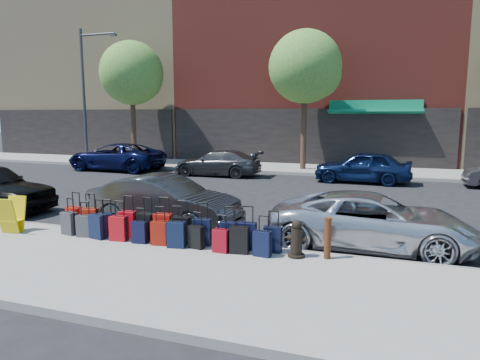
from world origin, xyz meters
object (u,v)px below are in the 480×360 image
at_px(streetlight, 86,88).
at_px(car_far_2, 363,167).
at_px(car_near_1, 164,201).
at_px(tree_center, 308,69).
at_px(car_near_2, 372,221).
at_px(suitcase_front_5, 163,227).
at_px(fire_hydrant, 297,240).
at_px(tree_left, 134,75).
at_px(car_far_1, 217,163).
at_px(car_far_0, 116,157).
at_px(bollard, 328,237).
at_px(display_rack, 12,215).

height_order(streetlight, car_far_2, streetlight).
height_order(car_near_1, car_far_2, car_far_2).
relative_size(tree_center, car_near_2, 1.59).
relative_size(suitcase_front_5, car_far_2, 0.24).
bearing_deg(fire_hydrant, tree_left, 132.16).
relative_size(streetlight, car_far_1, 1.81).
distance_m(streetlight, car_near_1, 17.30).
height_order(fire_hydrant, car_far_0, car_far_0).
height_order(streetlight, suitcase_front_5, streetlight).
relative_size(suitcase_front_5, car_near_2, 0.22).
distance_m(tree_center, suitcase_front_5, 15.14).
relative_size(tree_center, car_far_0, 1.35).
distance_m(suitcase_front_5, bollard, 3.76).
bearing_deg(streetlight, suitcase_front_5, -46.79).
bearing_deg(car_far_1, bollard, 30.52).
height_order(tree_left, bollard, tree_left).
height_order(fire_hydrant, car_far_2, car_far_2).
bearing_deg(car_far_0, car_near_1, 42.09).
bearing_deg(car_near_1, fire_hydrant, -109.32).
relative_size(suitcase_front_5, car_far_0, 0.19).
xyz_separation_m(tree_left, tree_center, (10.50, 0.00, 0.00)).
bearing_deg(car_near_2, car_far_1, 38.42).
bearing_deg(streetlight, tree_center, 2.98).
bearing_deg(suitcase_front_5, fire_hydrant, -5.43).
relative_size(suitcase_front_5, display_rack, 1.15).
xyz_separation_m(tree_center, car_near_1, (-1.56, -12.63, -4.72)).
height_order(streetlight, bollard, streetlight).
distance_m(fire_hydrant, car_near_2, 2.17).
height_order(display_rack, car_far_2, car_far_2).
distance_m(display_rack, car_near_2, 8.70).
relative_size(bollard, car_far_1, 0.19).
height_order(bollard, car_far_0, car_far_0).
relative_size(tree_left, streetlight, 0.91).
height_order(suitcase_front_5, car_near_2, car_near_2).
height_order(display_rack, car_near_1, car_near_1).
bearing_deg(bollard, tree_center, 102.14).
xyz_separation_m(tree_center, car_near_2, (3.89, -12.80, -4.78)).
height_order(car_far_0, car_far_1, car_far_0).
relative_size(tree_center, car_far_2, 1.72).
bearing_deg(streetlight, car_near_1, -45.12).
height_order(tree_center, bollard, tree_center).
xyz_separation_m(suitcase_front_5, display_rack, (-3.88, -0.61, 0.12)).
bearing_deg(tree_center, fire_hydrant, -80.28).
bearing_deg(car_far_1, display_rack, -4.19).
relative_size(tree_center, bollard, 8.54).
relative_size(tree_left, car_far_0, 1.35).
distance_m(fire_hydrant, car_far_2, 11.50).
distance_m(tree_left, car_near_2, 19.84).
xyz_separation_m(bollard, car_far_1, (-7.00, 11.34, 0.05)).
bearing_deg(bollard, fire_hydrant, -170.99).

